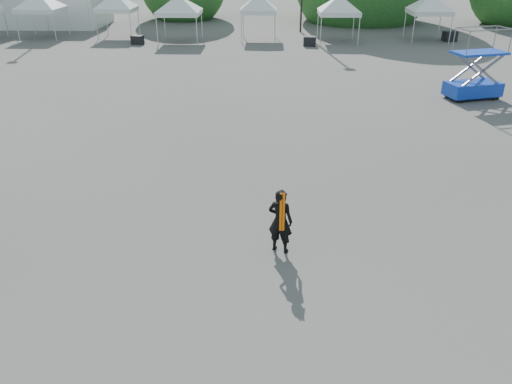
{
  "coord_description": "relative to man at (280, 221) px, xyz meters",
  "views": [
    {
      "loc": [
        0.59,
        -11.61,
        6.71
      ],
      "look_at": [
        0.26,
        -0.8,
        1.3
      ],
      "focal_mm": 35.0,
      "sensor_mm": 36.0,
      "label": 1
    }
  ],
  "objects": [
    {
      "name": "crate_mid",
      "position": [
        2.5,
        27.02,
        -0.49
      ],
      "size": [
        0.96,
        0.8,
        0.67
      ],
      "primitive_type": "cube",
      "rotation": [
        0.0,
        0.0,
        -0.15
      ],
      "color": "black",
      "rests_on": "ground"
    },
    {
      "name": "man",
      "position": [
        0.0,
        0.0,
        0.0
      ],
      "size": [
        0.7,
        0.57,
        1.65
      ],
      "rotation": [
        0.0,
        0.0,
        2.8
      ],
      "color": "black",
      "rests_on": "ground"
    },
    {
      "name": "crate_east",
      "position": [
        13.26,
        29.31,
        -0.46
      ],
      "size": [
        1.09,
        0.94,
        0.73
      ],
      "primitive_type": "cube",
      "rotation": [
        0.0,
        0.0,
        0.25
      ],
      "color": "black",
      "rests_on": "ground"
    },
    {
      "name": "ground",
      "position": [
        -0.86,
        1.36,
        -0.83
      ],
      "size": [
        120.0,
        120.0,
        0.0
      ],
      "primitive_type": "plane",
      "color": "#474442",
      "rests_on": "ground"
    },
    {
      "name": "crate_west",
      "position": [
        -10.15,
        27.3,
        -0.51
      ],
      "size": [
        0.93,
        0.8,
        0.63
      ],
      "primitive_type": "cube",
      "rotation": [
        0.0,
        0.0,
        -0.23
      ],
      "color": "black",
      "rests_on": "ground"
    },
    {
      "name": "scissor_lift",
      "position": [
        9.37,
        13.56,
        0.82
      ],
      "size": [
        2.78,
        1.93,
        3.26
      ],
      "rotation": [
        0.0,
        0.0,
        0.29
      ],
      "color": "navy",
      "rests_on": "ground"
    },
    {
      "name": "marquee",
      "position": [
        -22.86,
        36.36,
        1.14
      ],
      "size": [
        15.0,
        6.25,
        4.23
      ],
      "color": "silver",
      "rests_on": "ground"
    }
  ]
}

